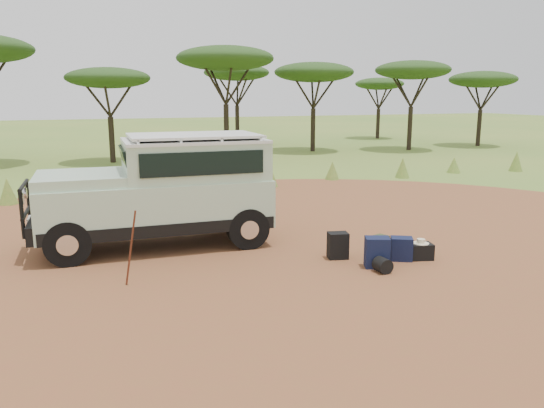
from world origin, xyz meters
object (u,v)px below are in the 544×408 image
object	(u,v)px
backpack_navy	(377,253)
duffel_navy	(401,249)
safari_vehicle	(164,193)
walking_staff	(131,248)
backpack_black	(338,246)
hard_case	(420,251)
backpack_olive	(379,248)

from	to	relation	value
backpack_navy	duffel_navy	bearing A→B (deg)	39.46
safari_vehicle	walking_staff	world-z (taller)	safari_vehicle
backpack_black	duffel_navy	xyz separation A→B (m)	(1.20, -0.59, -0.04)
safari_vehicle	duffel_navy	distance (m)	5.45
walking_staff	hard_case	distance (m)	5.97
backpack_black	hard_case	xyz separation A→B (m)	(1.62, -0.68, -0.11)
backpack_black	hard_case	distance (m)	1.76
backpack_black	duffel_navy	world-z (taller)	backpack_black
walking_staff	hard_case	bearing A→B (deg)	-53.71
duffel_navy	hard_case	distance (m)	0.43
walking_staff	backpack_black	xyz separation A→B (m)	(4.30, 0.14, -0.43)
walking_staff	backpack_navy	distance (m)	4.83
safari_vehicle	backpack_black	xyz separation A→B (m)	(3.27, -2.37, -0.95)
walking_staff	backpack_olive	bearing A→B (deg)	-51.08
backpack_black	backpack_navy	xyz separation A→B (m)	(0.46, -0.82, 0.03)
safari_vehicle	backpack_olive	bearing A→B (deg)	-31.99
backpack_black	backpack_olive	distance (m)	0.87
walking_staff	backpack_black	world-z (taller)	walking_staff
backpack_olive	backpack_black	bearing A→B (deg)	135.97
backpack_olive	duffel_navy	distance (m)	0.47
hard_case	duffel_navy	bearing A→B (deg)	-178.23
backpack_olive	hard_case	bearing A→B (deg)	-39.78
safari_vehicle	duffel_navy	xyz separation A→B (m)	(4.47, -2.96, -0.99)
walking_staff	duffel_navy	world-z (taller)	walking_staff
hard_case	backpack_olive	bearing A→B (deg)	173.30
safari_vehicle	backpack_black	bearing A→B (deg)	-33.96
backpack_black	duffel_navy	size ratio (longest dim) A/B	1.15
walking_staff	hard_case	world-z (taller)	walking_staff
safari_vehicle	backpack_olive	size ratio (longest dim) A/B	10.44
safari_vehicle	backpack_olive	xyz separation A→B (m)	(4.06, -2.74, -0.98)
safari_vehicle	walking_staff	size ratio (longest dim) A/B	3.70
backpack_navy	hard_case	world-z (taller)	backpack_navy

